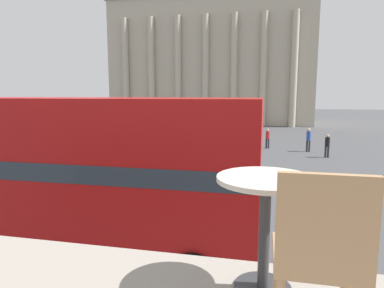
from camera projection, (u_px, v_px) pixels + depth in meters
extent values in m
cylinder|color=black|center=(211.00, 229.00, 10.07)|extent=(0.99, 0.22, 0.99)
cylinder|color=black|center=(193.00, 273.00, 7.61)|extent=(0.99, 0.22, 0.99)
cube|color=#B71414|center=(74.00, 203.00, 9.47)|extent=(10.14, 2.55, 1.89)
cube|color=#2D3842|center=(71.00, 162.00, 9.30)|extent=(9.93, 2.57, 0.45)
cube|color=#B71414|center=(69.00, 126.00, 9.16)|extent=(10.14, 2.55, 1.51)
cylinder|color=#2D2D30|center=(262.00, 287.00, 2.17)|extent=(0.36, 0.36, 0.02)
cylinder|color=#2D2D30|center=(264.00, 235.00, 2.12)|extent=(0.07, 0.07, 0.68)
cylinder|color=beige|center=(266.00, 179.00, 2.07)|extent=(0.60, 0.60, 0.03)
cylinder|color=#A87F56|center=(277.00, 282.00, 1.85)|extent=(0.04, 0.04, 0.44)
cube|color=#A87F56|center=(317.00, 257.00, 1.61)|extent=(0.40, 0.40, 0.05)
cube|color=#A87F56|center=(326.00, 224.00, 1.40)|extent=(0.40, 0.04, 0.42)
cube|color=#B2A893|center=(214.00, 65.00, 54.28)|extent=(29.29, 14.62, 17.67)
cube|color=#A39984|center=(215.00, 5.00, 52.94)|extent=(29.89, 15.22, 0.50)
cylinder|color=#B2A893|center=(126.00, 72.00, 49.44)|extent=(0.90, 0.90, 15.02)
cylinder|color=#B2A893|center=(151.00, 72.00, 48.62)|extent=(0.90, 0.90, 15.02)
cylinder|color=#B2A893|center=(178.00, 71.00, 47.80)|extent=(0.90, 0.90, 15.02)
cylinder|color=#B2A893|center=(205.00, 71.00, 46.98)|extent=(0.90, 0.90, 15.02)
cylinder|color=#B2A893|center=(234.00, 70.00, 46.15)|extent=(0.90, 0.90, 15.02)
cylinder|color=#B2A893|center=(263.00, 70.00, 45.33)|extent=(0.90, 0.90, 15.02)
cylinder|color=#B2A893|center=(294.00, 70.00, 44.51)|extent=(0.90, 0.90, 15.02)
cylinder|color=black|center=(203.00, 165.00, 12.00)|extent=(0.12, 0.12, 3.97)
cube|color=black|center=(208.00, 121.00, 11.74)|extent=(0.20, 0.24, 0.70)
sphere|color=green|center=(212.00, 117.00, 11.70)|extent=(0.14, 0.14, 0.14)
cylinder|color=black|center=(200.00, 134.00, 20.49)|extent=(0.12, 0.12, 4.08)
cube|color=black|center=(203.00, 108.00, 20.22)|extent=(0.20, 0.24, 0.70)
sphere|color=red|center=(205.00, 105.00, 20.18)|extent=(0.14, 0.14, 0.14)
cylinder|color=black|center=(211.00, 127.00, 26.34)|extent=(0.12, 0.12, 3.83)
cube|color=black|center=(213.00, 108.00, 26.08)|extent=(0.20, 0.24, 0.70)
sphere|color=gold|center=(215.00, 106.00, 26.04)|extent=(0.14, 0.14, 0.14)
cylinder|color=#282B33|center=(266.00, 144.00, 27.95)|extent=(0.14, 0.14, 0.77)
cylinder|color=#282B33|center=(269.00, 144.00, 27.91)|extent=(0.14, 0.14, 0.77)
cylinder|color=#B22323|center=(268.00, 135.00, 27.83)|extent=(0.32, 0.32, 0.61)
sphere|color=tan|center=(268.00, 130.00, 27.77)|extent=(0.21, 0.21, 0.21)
cylinder|color=#282B33|center=(307.00, 146.00, 26.32)|extent=(0.14, 0.14, 0.87)
cylinder|color=#282B33|center=(309.00, 146.00, 26.29)|extent=(0.14, 0.14, 0.87)
cylinder|color=#284799|center=(309.00, 136.00, 26.19)|extent=(0.32, 0.32, 0.69)
sphere|color=tan|center=(309.00, 130.00, 26.12)|extent=(0.24, 0.24, 0.24)
cylinder|color=#282B33|center=(243.00, 147.00, 25.84)|extent=(0.14, 0.14, 0.85)
cylinder|color=#282B33|center=(245.00, 147.00, 25.80)|extent=(0.14, 0.14, 0.85)
cylinder|color=slate|center=(244.00, 137.00, 25.71)|extent=(0.32, 0.32, 0.67)
sphere|color=tan|center=(245.00, 131.00, 25.64)|extent=(0.23, 0.23, 0.23)
cylinder|color=#282B33|center=(325.00, 152.00, 23.96)|extent=(0.14, 0.14, 0.79)
cylinder|color=#282B33|center=(328.00, 152.00, 23.92)|extent=(0.14, 0.14, 0.79)
cylinder|color=black|center=(327.00, 142.00, 23.83)|extent=(0.32, 0.32, 0.63)
sphere|color=tan|center=(328.00, 136.00, 23.77)|extent=(0.22, 0.22, 0.22)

